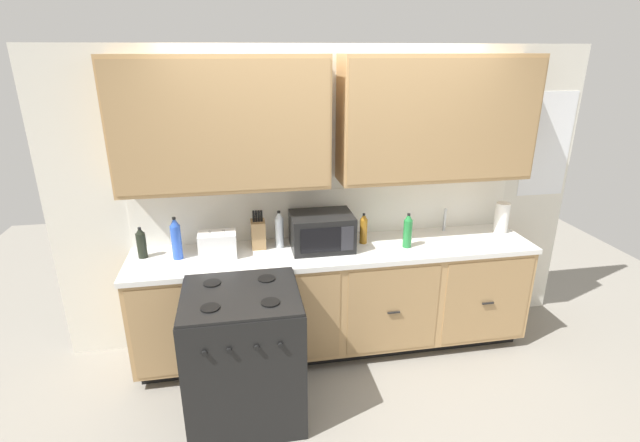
% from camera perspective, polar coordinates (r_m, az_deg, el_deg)
% --- Properties ---
extents(ground_plane, '(8.00, 8.00, 0.00)m').
position_cam_1_polar(ground_plane, '(3.91, 2.78, -17.60)').
color(ground_plane, gray).
extents(wall_unit, '(4.36, 0.40, 2.44)m').
position_cam_1_polar(wall_unit, '(3.65, 1.51, 8.56)').
color(wall_unit, silver).
rests_on(wall_unit, ground_plane).
extents(counter_run, '(3.19, 0.64, 0.92)m').
position_cam_1_polar(counter_run, '(3.89, 1.94, -9.42)').
color(counter_run, black).
rests_on(counter_run, ground_plane).
extents(stove_range, '(0.76, 0.68, 0.95)m').
position_cam_1_polar(stove_range, '(3.30, -9.25, -15.85)').
color(stove_range, black).
rests_on(stove_range, ground_plane).
extents(microwave, '(0.48, 0.37, 0.28)m').
position_cam_1_polar(microwave, '(3.65, 0.21, -1.26)').
color(microwave, black).
rests_on(microwave, counter_run).
extents(toaster, '(0.28, 0.18, 0.19)m').
position_cam_1_polar(toaster, '(3.60, -12.41, -2.83)').
color(toaster, white).
rests_on(toaster, counter_run).
extents(knife_block, '(0.11, 0.14, 0.31)m').
position_cam_1_polar(knife_block, '(3.70, -7.55, -1.54)').
color(knife_block, '#9C794E').
rests_on(knife_block, counter_run).
extents(sink_faucet, '(0.02, 0.02, 0.20)m').
position_cam_1_polar(sink_faucet, '(4.15, 14.99, 0.15)').
color(sink_faucet, '#B2B5BA').
rests_on(sink_faucet, counter_run).
extents(paper_towel_roll, '(0.12, 0.12, 0.26)m').
position_cam_1_polar(paper_towel_roll, '(4.26, 21.31, 0.38)').
color(paper_towel_roll, white).
rests_on(paper_towel_roll, counter_run).
extents(bottle_dark, '(0.07, 0.07, 0.24)m').
position_cam_1_polar(bottle_dark, '(3.74, -21.00, -2.51)').
color(bottle_dark, black).
rests_on(bottle_dark, counter_run).
extents(bottle_blue, '(0.07, 0.07, 0.33)m').
position_cam_1_polar(bottle_blue, '(3.62, -17.17, -2.07)').
color(bottle_blue, blue).
rests_on(bottle_blue, counter_run).
extents(bottle_green, '(0.07, 0.07, 0.28)m').
position_cam_1_polar(bottle_green, '(3.73, 10.67, -1.18)').
color(bottle_green, '#237A38').
rests_on(bottle_green, counter_run).
extents(bottle_amber, '(0.06, 0.06, 0.25)m').
position_cam_1_polar(bottle_amber, '(3.76, 5.34, -0.94)').
color(bottle_amber, '#9E6619').
rests_on(bottle_amber, counter_run).
extents(bottle_clear, '(0.07, 0.07, 0.30)m').
position_cam_1_polar(bottle_clear, '(3.68, -5.00, -1.06)').
color(bottle_clear, silver).
rests_on(bottle_clear, counter_run).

